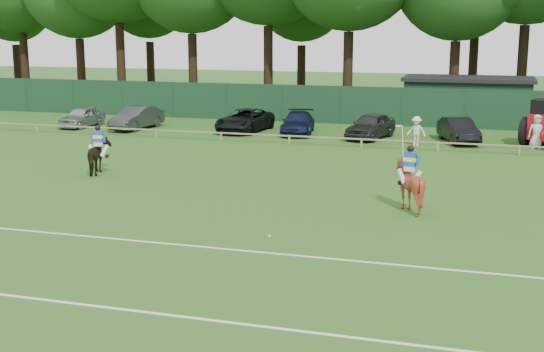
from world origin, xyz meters
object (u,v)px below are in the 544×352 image
at_px(horse_chestnut, 409,186).
at_px(sedan_silver, 82,117).
at_px(sedan_grey, 136,118).
at_px(suv_black, 245,120).
at_px(sedan_navy, 298,123).
at_px(utility_shed, 467,100).
at_px(estate_black, 459,130).
at_px(polo_ball, 269,236).
at_px(horse_dark, 99,156).
at_px(spectator_left, 416,131).
at_px(spectator_right, 537,131).
at_px(hatch_grey, 371,126).

distance_m(horse_chestnut, sedan_silver, 27.43).
relative_size(sedan_silver, sedan_grey, 0.89).
bearing_deg(suv_black, sedan_navy, 6.25).
bearing_deg(utility_shed, estate_black, -90.87).
height_order(sedan_grey, polo_ball, sedan_grey).
bearing_deg(sedan_grey, horse_dark, -63.04).
xyz_separation_m(horse_dark, sedan_grey, (-4.94, 13.21, -0.08)).
relative_size(sedan_navy, polo_ball, 49.96).
bearing_deg(sedan_navy, sedan_silver, 174.80).
bearing_deg(suv_black, spectator_left, -7.26).
xyz_separation_m(horse_dark, estate_black, (14.69, 13.56, -0.11)).
bearing_deg(horse_dark, sedan_grey, -89.16).
bearing_deg(horse_dark, spectator_right, -165.56).
bearing_deg(spectator_left, suv_black, 172.85).
height_order(spectator_left, utility_shed, utility_shed).
height_order(horse_chestnut, estate_black, horse_chestnut).
xyz_separation_m(sedan_silver, utility_shed, (23.59, 9.16, 0.89)).
relative_size(sedan_silver, spectator_left, 2.38).
xyz_separation_m(estate_black, utility_shed, (0.13, 8.72, 0.86)).
bearing_deg(utility_shed, spectator_left, -102.16).
bearing_deg(suv_black, utility_shed, 37.79).
height_order(hatch_grey, utility_shed, utility_shed).
xyz_separation_m(horse_dark, sedan_navy, (5.29, 14.18, -0.13)).
distance_m(sedan_navy, spectator_right, 13.53).
height_order(horse_chestnut, sedan_silver, horse_chestnut).
relative_size(sedan_silver, spectator_right, 2.11).
bearing_deg(spectator_right, sedan_navy, 164.61).
height_order(sedan_silver, polo_ball, sedan_silver).
bearing_deg(spectator_right, horse_dark, -154.89).
bearing_deg(estate_black, sedan_grey, 161.83).
relative_size(estate_black, spectator_left, 2.56).
height_order(suv_black, spectator_right, spectator_right).
bearing_deg(horse_chestnut, suv_black, -44.69).
bearing_deg(horse_chestnut, sedan_navy, -53.19).
distance_m(sedan_navy, spectator_left, 7.67).
bearing_deg(sedan_navy, horse_dark, -119.95).
xyz_separation_m(estate_black, polo_ball, (-4.70, -20.78, -0.63)).
distance_m(spectator_left, spectator_right, 6.26).
distance_m(sedan_silver, sedan_navy, 14.09).
relative_size(horse_dark, hatch_grey, 0.44).
height_order(sedan_grey, suv_black, sedan_grey).
bearing_deg(sedan_navy, suv_black, 171.22).
relative_size(horse_chestnut, estate_black, 0.44).
relative_size(hatch_grey, spectator_left, 2.69).
bearing_deg(polo_ball, utility_shed, 80.71).
bearing_deg(estate_black, suv_black, 158.21).
relative_size(spectator_right, utility_shed, 0.21).
xyz_separation_m(suv_black, utility_shed, (12.90, 8.15, 0.85)).
relative_size(horse_chestnut, sedan_grey, 0.42).
relative_size(horse_dark, polo_ball, 20.68).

